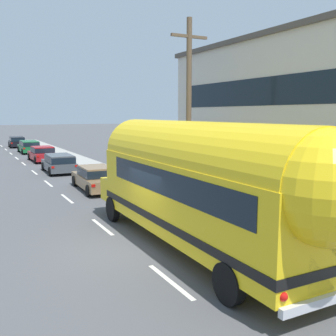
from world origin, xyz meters
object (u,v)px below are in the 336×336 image
Objects in this scene: utility_pole at (189,112)px; car_second at (59,162)px; car_fourth at (29,146)px; painted_bus at (202,182)px; car_lead at (96,177)px; car_third at (42,153)px; car_fifth at (17,141)px.

utility_pole is 14.66m from car_second.
car_second and car_fourth have the same top height.
car_lead is (0.25, 11.56, -1.56)m from painted_bus.
car_lead is 15.52m from car_third.
car_lead is 32.54m from car_fifth.
car_second and car_third have the same top height.
car_second is at bearing 90.49° from painted_bus.
car_fourth and car_fifth have the same top height.
car_lead is at bearing 88.77° from painted_bus.
car_second is 24.86m from car_fifth.
car_fifth is (-0.26, 8.49, -0.00)m from car_fourth.
car_second is at bearing -90.93° from car_fourth.
painted_bus is (-2.68, -5.32, -2.12)m from utility_pole.
painted_bus reaches higher than car_fourth.
car_third is 17.02m from car_fifth.
car_lead is 1.04× the size of car_third.
car_third is at bearing 89.94° from painted_bus.
car_third is at bearing -89.36° from car_fifth.
car_second is 0.96× the size of car_fourth.
utility_pole is 7.64m from car_lead.
painted_bus is at bearing -89.79° from car_fifth.
car_fourth is at bearing -88.21° from car_fifth.
car_third is (-0.22, 15.51, -0.00)m from car_lead.
utility_pole is 22.22m from car_third.
car_fifth is (-2.84, 38.77, -3.63)m from utility_pole.
utility_pole reaches higher than car_third.
car_lead is at bearing 111.29° from utility_pole.
car_fifth is at bearing 90.64° from car_third.
utility_pole is at bearing -83.05° from car_third.
utility_pole reaches higher than car_second.
painted_bus is 2.75× the size of car_second.
painted_bus reaches higher than car_fifth.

